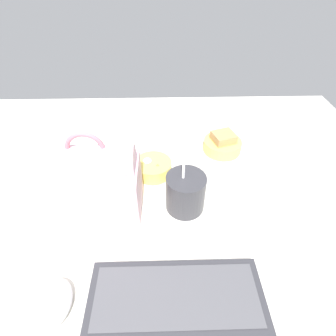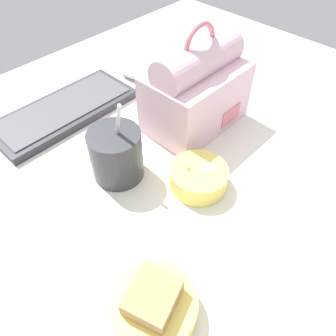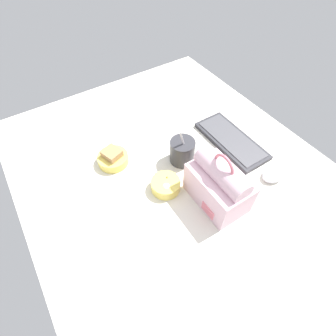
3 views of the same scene
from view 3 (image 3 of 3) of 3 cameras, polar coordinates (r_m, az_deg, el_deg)
name	(u,v)px [view 3 (image 3 of 3)]	position (r cm, az deg, el deg)	size (l,w,h in cm)	color
desk_surface	(179,177)	(99.79, 2.30, -2.02)	(140.00, 110.00, 2.00)	silver
keyboard	(231,140)	(112.96, 13.63, 5.86)	(32.53, 14.12, 2.10)	#2D2D33
lunch_bag	(219,185)	(87.63, 11.03, -3.62)	(20.98, 13.82, 22.36)	beige
soup_cup	(182,151)	(100.23, 3.12, 3.74)	(9.56, 9.56, 16.44)	#333338
bento_bowl_sandwich	(113,158)	(103.58, -11.90, 2.13)	(11.87, 11.87, 6.29)	#EFD65B
bento_bowl_snacks	(166,185)	(93.77, -0.49, -3.68)	(10.54, 10.54, 4.79)	#EFD65B
computer_mouse	(273,175)	(104.94, 21.91, -1.39)	(6.57, 9.25, 2.81)	silver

